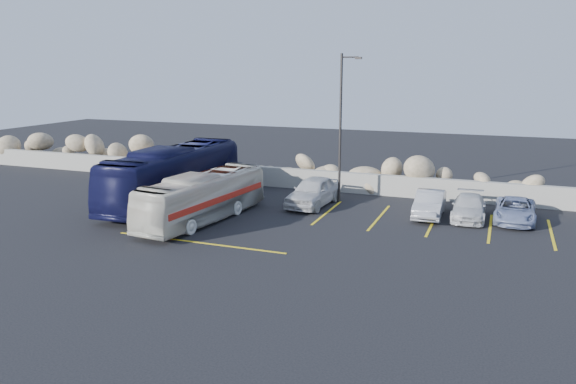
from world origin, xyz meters
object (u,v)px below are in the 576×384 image
(tour_coach, at_px, (174,175))
(car_c, at_px, (469,207))
(lamppost, at_px, (341,124))
(car_a, at_px, (313,191))
(car_b, at_px, (430,204))
(car_d, at_px, (515,210))
(vintage_bus, at_px, (203,197))

(tour_coach, relative_size, car_c, 2.85)
(lamppost, xyz_separation_m, tour_coach, (-8.47, -3.36, -2.75))
(lamppost, height_order, car_a, lamppost)
(car_a, relative_size, car_b, 1.17)
(car_d, bearing_deg, tour_coach, -170.64)
(car_b, distance_m, car_d, 4.01)
(car_b, distance_m, car_c, 1.88)
(vintage_bus, relative_size, car_b, 2.19)
(lamppost, bearing_deg, car_a, -130.33)
(lamppost, height_order, car_c, lamppost)
(lamppost, distance_m, car_b, 6.35)
(vintage_bus, relative_size, car_d, 2.09)
(vintage_bus, distance_m, car_a, 6.27)
(lamppost, xyz_separation_m, car_d, (8.99, -0.86, -3.74))
(car_a, bearing_deg, car_b, 3.56)
(car_c, bearing_deg, car_a, -179.69)
(lamppost, height_order, tour_coach, lamppost)
(lamppost, bearing_deg, car_b, -15.11)
(car_b, height_order, car_d, car_b)
(car_a, height_order, car_d, car_a)
(vintage_bus, bearing_deg, car_d, 26.81)
(car_b, relative_size, car_c, 0.99)
(vintage_bus, distance_m, car_c, 13.02)
(car_c, bearing_deg, car_b, -172.88)
(vintage_bus, xyz_separation_m, tour_coach, (-3.36, 2.77, 0.38))
(car_c, bearing_deg, tour_coach, -172.95)
(car_a, distance_m, car_b, 6.13)
(lamppost, relative_size, car_b, 2.08)
(car_d, bearing_deg, car_a, -176.21)
(lamppost, distance_m, tour_coach, 9.52)
(tour_coach, bearing_deg, lamppost, 20.37)
(vintage_bus, height_order, car_c, vintage_bus)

